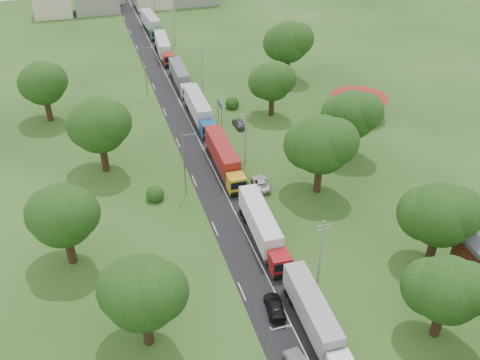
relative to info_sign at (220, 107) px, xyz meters
name	(u,v)px	position (x,y,z in m)	size (l,w,h in m)	color
ground	(255,252)	(-5.20, -35.00, -3.00)	(260.00, 260.00, 0.00)	#1F4216
road	(214,170)	(-5.20, -15.00, -3.00)	(8.00, 200.00, 0.04)	black
info_sign	(220,107)	(0.00, 0.00, 0.00)	(0.12, 3.10, 4.10)	slate
pole_1	(321,251)	(0.30, -42.00, 1.68)	(1.60, 0.24, 9.00)	gray
pole_2	(246,136)	(0.30, -14.00, 1.68)	(1.60, 0.24, 9.00)	gray
pole_3	(202,69)	(0.30, 14.00, 1.68)	(1.60, 0.24, 9.00)	gray
pole_4	(174,26)	(0.30, 42.00, 1.68)	(1.60, 0.24, 9.00)	gray
lamp_1	(185,161)	(-10.55, -20.00, 2.55)	(2.03, 0.22, 10.00)	slate
lamp_2	(146,69)	(-10.55, 15.00, 2.55)	(2.03, 0.22, 10.00)	slate
tree_2	(446,289)	(8.79, -52.86, 3.59)	(8.00, 8.00, 10.10)	#382616
tree_3	(440,214)	(14.79, -42.84, 4.22)	(8.80, 8.80, 11.07)	#382616
tree_4	(321,144)	(7.79, -24.83, 4.85)	(9.60, 9.60, 12.05)	#382616
tree_5	(352,114)	(16.79, -16.84, 4.22)	(8.80, 8.80, 11.07)	#382616
tree_6	(272,81)	(9.79, 0.14, 3.59)	(8.00, 8.00, 10.10)	#382616
tree_7	(288,42)	(18.79, 15.17, 4.85)	(9.60, 9.60, 12.05)	#382616
tree_10	(142,292)	(-20.21, -44.84, 4.22)	(8.80, 8.80, 11.07)	#382616
tree_11	(62,215)	(-27.21, -29.84, 4.22)	(8.80, 8.80, 11.07)	#382616
tree_12	(99,125)	(-21.21, -9.83, 4.85)	(9.60, 9.60, 12.05)	#382616
tree_13	(43,83)	(-29.21, 10.16, 4.22)	(8.80, 8.80, 11.07)	#382616
house_cream	(359,98)	(24.80, -5.00, 0.64)	(10.08, 10.08, 5.80)	beige
truck_0	(315,317)	(-3.19, -48.79, -0.92)	(2.79, 14.17, 3.92)	white
truck_1	(263,227)	(-3.54, -33.08, -0.85)	(2.99, 14.69, 4.06)	maroon
truck_2	(224,157)	(-3.59, -15.31, -0.80)	(2.67, 15.00, 4.16)	gold
truck_3	(199,109)	(-3.38, 1.83, -0.79)	(2.72, 15.07, 4.18)	navy
truck_4	(180,76)	(-3.37, 17.88, -0.97)	(2.61, 13.86, 3.84)	silver
truck_5	(164,47)	(-3.58, 35.18, -0.85)	(3.30, 14.68, 4.05)	maroon
truck_6	(152,23)	(-3.36, 53.05, -0.78)	(3.43, 15.17, 4.19)	#205723
car_lane_rear	(275,307)	(-6.20, -44.90, -2.34)	(1.86, 4.57, 1.33)	black
car_verge_near	(261,183)	(0.30, -21.47, -2.31)	(2.28, 4.95, 1.37)	silver
car_verge_far	(239,123)	(2.80, -2.59, -2.32)	(1.61, 4.01, 1.37)	#4C4E53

